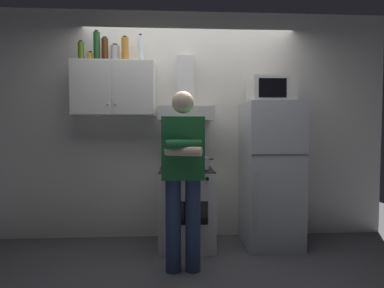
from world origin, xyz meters
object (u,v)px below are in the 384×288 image
(upper_cabinet, at_px, (115,89))
(bottle_rum_dark, at_px, (105,50))
(bottle_liquor_amber, at_px, (125,50))
(bottle_wine_green, at_px, (97,47))
(cooking_pot, at_px, (199,163))
(stove_oven, at_px, (186,207))
(refrigerator, at_px, (270,174))
(range_hood, at_px, (186,103))
(bottle_canister_steel, at_px, (115,54))
(microwave, at_px, (271,90))
(bottle_vodka_clear, at_px, (141,49))
(person_standing, at_px, (183,173))
(bottle_olive_oil, at_px, (81,52))
(bottle_spice_jar, at_px, (90,58))

(upper_cabinet, bearing_deg, bottle_rum_dark, -175.73)
(bottle_liquor_amber, distance_m, bottle_wine_green, 0.31)
(cooking_pot, xyz_separation_m, bottle_liquor_amber, (-0.81, 0.24, 1.25))
(stove_oven, height_order, refrigerator, refrigerator)
(upper_cabinet, relative_size, bottle_liquor_amber, 3.08)
(range_hood, distance_m, bottle_liquor_amber, 0.90)
(bottle_wine_green, bearing_deg, range_hood, 0.84)
(upper_cabinet, relative_size, bottle_canister_steel, 4.22)
(stove_oven, bearing_deg, microwave, 1.15)
(upper_cabinet, bearing_deg, bottle_wine_green, -176.00)
(upper_cabinet, xyz_separation_m, bottle_liquor_amber, (0.12, -0.00, 0.44))
(bottle_vodka_clear, relative_size, bottle_canister_steel, 1.54)
(bottle_liquor_amber, relative_size, bottle_wine_green, 0.84)
(bottle_vodka_clear, bearing_deg, person_standing, -58.69)
(upper_cabinet, distance_m, refrigerator, 2.00)
(range_hood, xyz_separation_m, refrigerator, (0.95, -0.13, -0.80))
(bottle_olive_oil, bearing_deg, bottle_wine_green, -0.09)
(person_standing, xyz_separation_m, bottle_canister_steel, (-0.75, 0.77, 1.25))
(person_standing, bearing_deg, range_hood, 86.09)
(bottle_wine_green, bearing_deg, bottle_rum_dark, 3.67)
(microwave, height_order, cooking_pot, microwave)
(bottle_spice_jar, relative_size, bottle_olive_oil, 0.55)
(upper_cabinet, distance_m, microwave, 1.75)
(bottle_spice_jar, bearing_deg, range_hood, -1.81)
(cooking_pot, height_order, bottle_vodka_clear, bottle_vodka_clear)
(refrigerator, distance_m, bottle_rum_dark, 2.31)
(bottle_liquor_amber, height_order, bottle_wine_green, bottle_wine_green)
(bottle_rum_dark, bearing_deg, stove_oven, -7.43)
(bottle_spice_jar, height_order, bottle_vodka_clear, bottle_vodka_clear)
(cooking_pot, xyz_separation_m, bottle_canister_steel, (-0.93, 0.28, 1.21))
(stove_oven, height_order, person_standing, person_standing)
(upper_cabinet, xyz_separation_m, stove_oven, (0.80, -0.13, -1.32))
(range_hood, height_order, bottle_canister_steel, bottle_canister_steel)
(stove_oven, bearing_deg, refrigerator, 0.04)
(upper_cabinet, height_order, bottle_wine_green, bottle_wine_green)
(microwave, relative_size, bottle_spice_jar, 3.72)
(refrigerator, height_order, bottle_rum_dark, bottle_rum_dark)
(bottle_olive_oil, bearing_deg, refrigerator, -3.02)
(bottle_spice_jar, distance_m, bottle_vodka_clear, 0.57)
(microwave, distance_m, bottle_wine_green, 2.00)
(cooking_pot, bearing_deg, bottle_canister_steel, 163.15)
(microwave, bearing_deg, refrigerator, -89.10)
(bottle_liquor_amber, relative_size, bottle_spice_jar, 2.26)
(bottle_olive_oil, bearing_deg, stove_oven, -5.52)
(bottle_vodka_clear, bearing_deg, stove_oven, -16.92)
(cooking_pot, relative_size, bottle_canister_steel, 1.49)
(bottle_spice_jar, bearing_deg, bottle_canister_steel, 0.30)
(bottle_liquor_amber, bearing_deg, refrigerator, -4.28)
(bottle_spice_jar, relative_size, bottle_vodka_clear, 0.39)
(upper_cabinet, distance_m, bottle_spice_jar, 0.45)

